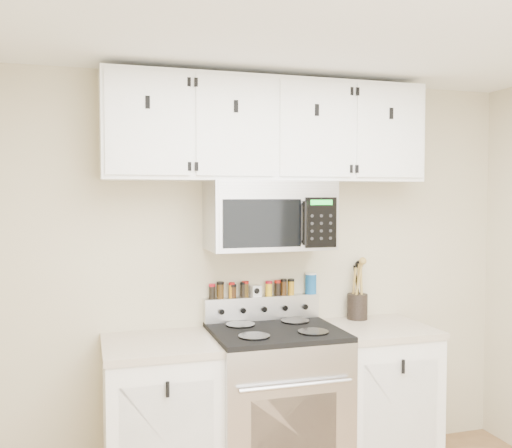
{
  "coord_description": "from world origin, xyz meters",
  "views": [
    {
      "loc": [
        -1.08,
        -1.78,
        1.75
      ],
      "look_at": [
        -0.12,
        1.45,
        1.58
      ],
      "focal_mm": 40.0,
      "sensor_mm": 36.0,
      "label": 1
    }
  ],
  "objects_px": {
    "range": "(276,405)",
    "salt_canister": "(311,283)",
    "utensil_crock": "(357,304)",
    "microwave": "(269,215)"
  },
  "relations": [
    {
      "from": "salt_canister",
      "to": "microwave",
      "type": "bearing_deg",
      "value": -155.39
    },
    {
      "from": "range",
      "to": "utensil_crock",
      "type": "relative_size",
      "value": 2.77
    },
    {
      "from": "utensil_crock",
      "to": "range",
      "type": "bearing_deg",
      "value": -160.53
    },
    {
      "from": "microwave",
      "to": "utensil_crock",
      "type": "relative_size",
      "value": 1.92
    },
    {
      "from": "utensil_crock",
      "to": "microwave",
      "type": "bearing_deg",
      "value": -170.87
    },
    {
      "from": "range",
      "to": "microwave",
      "type": "bearing_deg",
      "value": 89.77
    },
    {
      "from": "range",
      "to": "salt_canister",
      "type": "distance_m",
      "value": 0.81
    },
    {
      "from": "microwave",
      "to": "salt_canister",
      "type": "xyz_separation_m",
      "value": [
        0.34,
        0.16,
        -0.46
      ]
    },
    {
      "from": "salt_canister",
      "to": "utensil_crock",
      "type": "bearing_deg",
      "value": -8.99
    },
    {
      "from": "range",
      "to": "salt_canister",
      "type": "xyz_separation_m",
      "value": [
        0.34,
        0.28,
        0.68
      ]
    }
  ]
}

